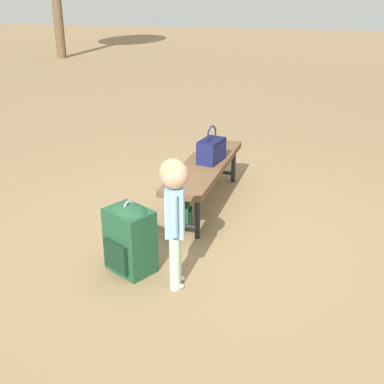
% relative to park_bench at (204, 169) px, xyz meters
% --- Properties ---
extents(ground_plane, '(40.00, 40.00, 0.00)m').
position_rel_park_bench_xyz_m(ground_plane, '(0.74, 0.16, -0.39)').
color(ground_plane, '#8C704C').
rests_on(ground_plane, ground).
extents(park_bench, '(1.63, 0.54, 0.45)m').
position_rel_park_bench_xyz_m(park_bench, '(0.00, 0.00, 0.00)').
color(park_bench, brown).
rests_on(park_bench, ground).
extents(handbag, '(0.36, 0.26, 0.37)m').
position_rel_park_bench_xyz_m(handbag, '(-0.06, 0.06, 0.18)').
color(handbag, '#191E4C').
rests_on(handbag, park_bench).
extents(child_standing, '(0.27, 0.20, 1.00)m').
position_rel_park_bench_xyz_m(child_standing, '(1.47, 0.07, 0.28)').
color(child_standing, '#B2D8B2').
rests_on(child_standing, ground).
extents(backpack_large, '(0.41, 0.44, 0.60)m').
position_rel_park_bench_xyz_m(backpack_large, '(1.34, -0.32, -0.10)').
color(backpack_large, '#1E4C2D').
rests_on(backpack_large, ground).
extents(backpack_small, '(0.22, 0.20, 0.34)m').
position_rel_park_bench_xyz_m(backpack_small, '(0.51, -0.11, -0.22)').
color(backpack_small, '#1E4C2D').
rests_on(backpack_small, ground).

